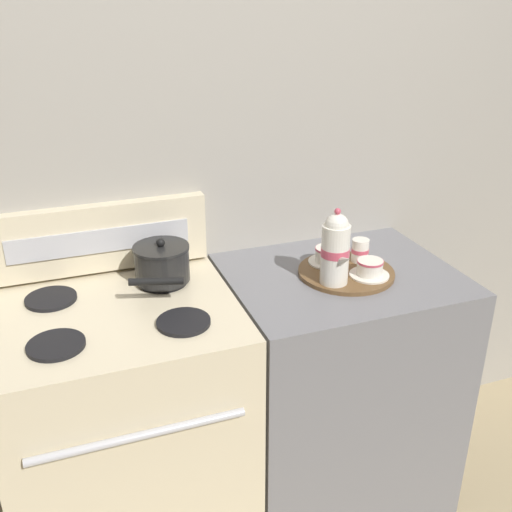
# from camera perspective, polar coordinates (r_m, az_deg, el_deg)

# --- Properties ---
(ground_plane) EXTENTS (6.00, 6.00, 0.00)m
(ground_plane) POSITION_cam_1_polar(r_m,az_deg,el_deg) (2.43, -1.40, -22.68)
(ground_plane) COLOR tan
(wall_back) EXTENTS (6.00, 0.05, 2.20)m
(wall_back) POSITION_cam_1_polar(r_m,az_deg,el_deg) (2.08, -4.62, 5.28)
(wall_back) COLOR #9E998E
(wall_back) RESTS_ON ground
(stove) EXTENTS (0.72, 0.63, 0.92)m
(stove) POSITION_cam_1_polar(r_m,az_deg,el_deg) (2.06, -12.03, -16.24)
(stove) COLOR beige
(stove) RESTS_ON ground
(control_panel) EXTENTS (0.70, 0.05, 0.22)m
(control_panel) POSITION_cam_1_polar(r_m,az_deg,el_deg) (2.00, -14.71, 1.65)
(control_panel) COLOR beige
(control_panel) RESTS_ON stove
(side_counter) EXTENTS (0.75, 0.60, 0.91)m
(side_counter) POSITION_cam_1_polar(r_m,az_deg,el_deg) (2.24, 7.53, -12.18)
(side_counter) COLOR slate
(side_counter) RESTS_ON ground
(saucepan) EXTENTS (0.22, 0.28, 0.14)m
(saucepan) POSITION_cam_1_polar(r_m,az_deg,el_deg) (1.91, -8.96, -0.68)
(saucepan) COLOR black
(saucepan) RESTS_ON stove
(serving_tray) EXTENTS (0.32, 0.32, 0.01)m
(serving_tray) POSITION_cam_1_polar(r_m,az_deg,el_deg) (1.99, 8.57, -1.54)
(serving_tray) COLOR brown
(serving_tray) RESTS_ON side_counter
(teapot) EXTENTS (0.09, 0.14, 0.25)m
(teapot) POSITION_cam_1_polar(r_m,az_deg,el_deg) (1.86, 7.59, 0.71)
(teapot) COLOR white
(teapot) RESTS_ON serving_tray
(teacup_left) EXTENTS (0.13, 0.13, 0.05)m
(teacup_left) POSITION_cam_1_polar(r_m,az_deg,el_deg) (2.03, 6.83, 0.08)
(teacup_left) COLOR white
(teacup_left) RESTS_ON serving_tray
(teacup_right) EXTENTS (0.13, 0.13, 0.05)m
(teacup_right) POSITION_cam_1_polar(r_m,az_deg,el_deg) (1.95, 10.78, -1.15)
(teacup_right) COLOR white
(teacup_right) RESTS_ON serving_tray
(creamer_jug) EXTENTS (0.06, 0.06, 0.08)m
(creamer_jug) POSITION_cam_1_polar(r_m,az_deg,el_deg) (2.05, 9.89, 0.54)
(creamer_jug) COLOR white
(creamer_jug) RESTS_ON serving_tray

